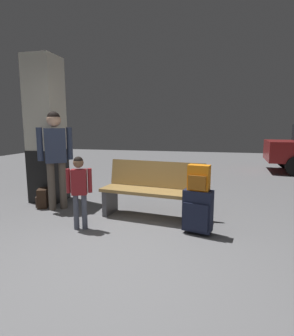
{
  "coord_description": "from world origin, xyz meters",
  "views": [
    {
      "loc": [
        1.02,
        -2.35,
        1.44
      ],
      "look_at": [
        0.14,
        1.3,
        0.85
      ],
      "focal_mm": 28.17,
      "sensor_mm": 36.0,
      "label": 1
    }
  ],
  "objects_px": {
    "bench": "(152,190)",
    "suitcase": "(198,211)",
    "structural_pillar": "(46,131)",
    "backpack_bright": "(199,178)",
    "adult": "(55,150)",
    "child": "(79,185)",
    "backpack_dark_floor": "(43,198)"
  },
  "relations": [
    {
      "from": "bench",
      "to": "suitcase",
      "type": "xyz_separation_m",
      "value": [
        0.74,
        -0.5,
        -0.12
      ]
    },
    {
      "from": "bench",
      "to": "suitcase",
      "type": "distance_m",
      "value": 0.9
    },
    {
      "from": "bench",
      "to": "suitcase",
      "type": "relative_size",
      "value": 2.74
    },
    {
      "from": "structural_pillar",
      "to": "backpack_bright",
      "type": "relative_size",
      "value": 8.01
    },
    {
      "from": "structural_pillar",
      "to": "bench",
      "type": "distance_m",
      "value": 2.42
    },
    {
      "from": "bench",
      "to": "backpack_bright",
      "type": "distance_m",
      "value": 0.95
    },
    {
      "from": "structural_pillar",
      "to": "adult",
      "type": "bearing_deg",
      "value": -44.78
    },
    {
      "from": "structural_pillar",
      "to": "bench",
      "type": "relative_size",
      "value": 1.65
    },
    {
      "from": "suitcase",
      "to": "adult",
      "type": "xyz_separation_m",
      "value": [
        -2.44,
        0.53,
        0.72
      ]
    },
    {
      "from": "structural_pillar",
      "to": "child",
      "type": "xyz_separation_m",
      "value": [
        1.3,
        -1.22,
        -0.71
      ]
    },
    {
      "from": "bench",
      "to": "backpack_bright",
      "type": "relative_size",
      "value": 4.87
    },
    {
      "from": "child",
      "to": "backpack_dark_floor",
      "type": "height_order",
      "value": "child"
    },
    {
      "from": "bench",
      "to": "child",
      "type": "relative_size",
      "value": 1.59
    },
    {
      "from": "child",
      "to": "adult",
      "type": "height_order",
      "value": "adult"
    },
    {
      "from": "backpack_bright",
      "to": "child",
      "type": "bearing_deg",
      "value": -172.25
    },
    {
      "from": "adult",
      "to": "backpack_bright",
      "type": "bearing_deg",
      "value": -12.22
    },
    {
      "from": "backpack_dark_floor",
      "to": "suitcase",
      "type": "bearing_deg",
      "value": -11.31
    },
    {
      "from": "bench",
      "to": "backpack_bright",
      "type": "bearing_deg",
      "value": -34.07
    },
    {
      "from": "backpack_bright",
      "to": "suitcase",
      "type": "bearing_deg",
      "value": 111.32
    },
    {
      "from": "suitcase",
      "to": "backpack_dark_floor",
      "type": "bearing_deg",
      "value": 168.69
    },
    {
      "from": "bench",
      "to": "structural_pillar",
      "type": "bearing_deg",
      "value": 167.05
    },
    {
      "from": "suitcase",
      "to": "child",
      "type": "distance_m",
      "value": 1.67
    },
    {
      "from": "child",
      "to": "backpack_bright",
      "type": "bearing_deg",
      "value": 7.75
    },
    {
      "from": "bench",
      "to": "adult",
      "type": "relative_size",
      "value": 0.98
    },
    {
      "from": "structural_pillar",
      "to": "suitcase",
      "type": "xyz_separation_m",
      "value": [
        2.92,
        -1.0,
        -1.03
      ]
    },
    {
      "from": "suitcase",
      "to": "child",
      "type": "relative_size",
      "value": 0.58
    },
    {
      "from": "child",
      "to": "structural_pillar",
      "type": "bearing_deg",
      "value": 136.77
    },
    {
      "from": "bench",
      "to": "backpack_bright",
      "type": "height_order",
      "value": "backpack_bright"
    },
    {
      "from": "suitcase",
      "to": "adult",
      "type": "bearing_deg",
      "value": 167.79
    },
    {
      "from": "suitcase",
      "to": "bench",
      "type": "bearing_deg",
      "value": 145.95
    },
    {
      "from": "bench",
      "to": "backpack_dark_floor",
      "type": "relative_size",
      "value": 4.87
    },
    {
      "from": "bench",
      "to": "adult",
      "type": "distance_m",
      "value": 1.81
    }
  ]
}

